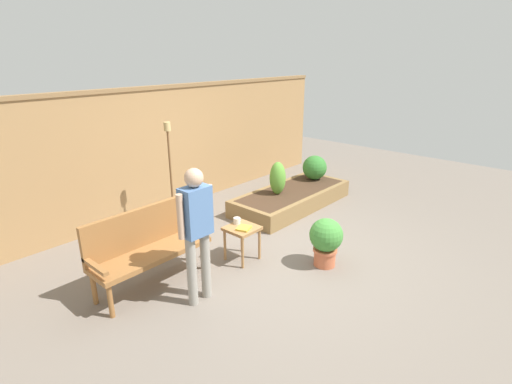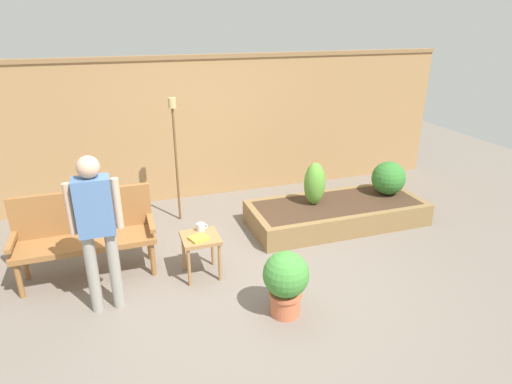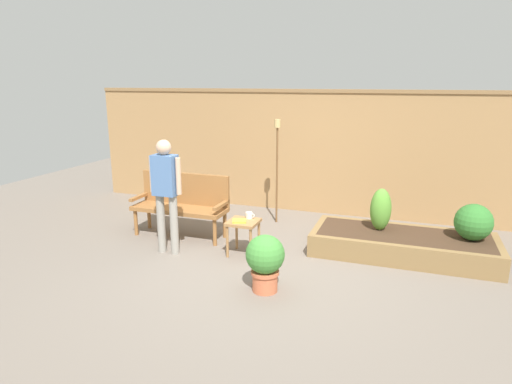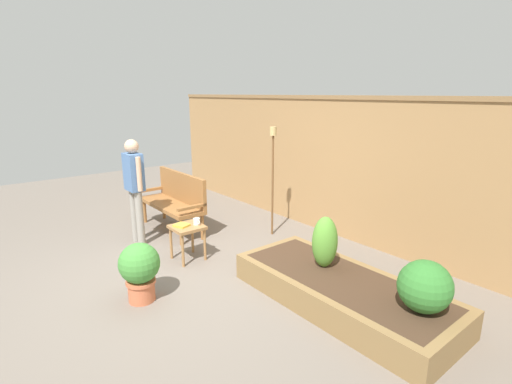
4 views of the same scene
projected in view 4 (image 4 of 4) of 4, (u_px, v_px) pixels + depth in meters
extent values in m
plane|color=#70665B|center=(183.00, 274.00, 4.74)|extent=(14.00, 14.00, 0.00)
cube|color=#A37A4C|center=(326.00, 167.00, 6.06)|extent=(8.40, 0.10, 2.10)
cube|color=olive|center=(329.00, 97.00, 5.79)|extent=(8.40, 0.14, 0.06)
cylinder|color=#936033|center=(202.00, 227.00, 5.83)|extent=(0.06, 0.06, 0.40)
cylinder|color=#936033|center=(181.00, 232.00, 5.61)|extent=(0.06, 0.06, 0.40)
cylinder|color=#936033|center=(164.00, 207.00, 6.82)|extent=(0.06, 0.06, 0.40)
cylinder|color=#936033|center=(145.00, 211.00, 6.61)|extent=(0.06, 0.06, 0.40)
cube|color=#936033|center=(171.00, 205.00, 6.16)|extent=(1.44, 0.48, 0.06)
cube|color=#936033|center=(182.00, 187.00, 6.22)|extent=(1.44, 0.06, 0.48)
cube|color=#936033|center=(152.00, 189.00, 6.65)|extent=(0.06, 0.48, 0.04)
cube|color=#936033|center=(192.00, 207.00, 5.61)|extent=(0.06, 0.48, 0.04)
cylinder|color=#9E7042|center=(205.00, 245.00, 5.10)|extent=(0.04, 0.04, 0.44)
cylinder|color=#9E7042|center=(183.00, 251.00, 4.90)|extent=(0.04, 0.04, 0.44)
cylinder|color=#9E7042|center=(192.00, 238.00, 5.35)|extent=(0.04, 0.04, 0.44)
cylinder|color=#9E7042|center=(171.00, 243.00, 5.15)|extent=(0.04, 0.04, 0.44)
cube|color=#9E7042|center=(187.00, 227.00, 5.06)|extent=(0.40, 0.40, 0.04)
cylinder|color=silver|center=(197.00, 221.00, 5.10)|extent=(0.09, 0.09, 0.09)
torus|color=silver|center=(199.00, 222.00, 5.06)|extent=(0.06, 0.01, 0.06)
cube|color=gold|center=(182.00, 225.00, 5.04)|extent=(0.22, 0.21, 0.03)
cylinder|color=#C66642|center=(142.00, 291.00, 4.13)|extent=(0.28, 0.28, 0.21)
cylinder|color=#C66642|center=(141.00, 281.00, 4.10)|extent=(0.32, 0.32, 0.04)
sphere|color=#428938|center=(139.00, 263.00, 4.05)|extent=(0.44, 0.44, 0.44)
cube|color=olive|center=(312.00, 306.00, 3.76)|extent=(2.40, 0.09, 0.30)
cube|color=olive|center=(367.00, 279.00, 4.32)|extent=(2.40, 0.09, 0.30)
cube|color=olive|center=(270.00, 256.00, 4.91)|extent=(0.09, 0.82, 0.30)
cube|color=olive|center=(452.00, 346.00, 3.17)|extent=(0.09, 0.82, 0.30)
cube|color=#422D1E|center=(341.00, 291.00, 4.04)|extent=(2.22, 0.82, 0.30)
cylinder|color=brown|center=(324.00, 264.00, 4.28)|extent=(0.04, 0.04, 0.06)
ellipsoid|color=#569333|center=(325.00, 242.00, 4.21)|extent=(0.28, 0.28, 0.58)
cylinder|color=brown|center=(422.00, 307.00, 3.41)|extent=(0.04, 0.04, 0.06)
sphere|color=#33752D|center=(425.00, 286.00, 3.36)|extent=(0.47, 0.47, 0.47)
cylinder|color=brown|center=(273.00, 186.00, 5.90)|extent=(0.03, 0.03, 1.57)
cylinder|color=tan|center=(273.00, 131.00, 5.68)|extent=(0.10, 0.10, 0.13)
cylinder|color=gray|center=(140.00, 218.00, 5.57)|extent=(0.11, 0.11, 0.82)
cylinder|color=gray|center=(135.00, 215.00, 5.72)|extent=(0.11, 0.11, 0.82)
cube|color=#4C70A3|center=(134.00, 172.00, 5.48)|extent=(0.32, 0.20, 0.54)
cylinder|color=tan|center=(139.00, 174.00, 5.33)|extent=(0.07, 0.07, 0.49)
cylinder|color=tan|center=(128.00, 170.00, 5.63)|extent=(0.07, 0.07, 0.49)
sphere|color=tan|center=(131.00, 146.00, 5.38)|extent=(0.20, 0.20, 0.20)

